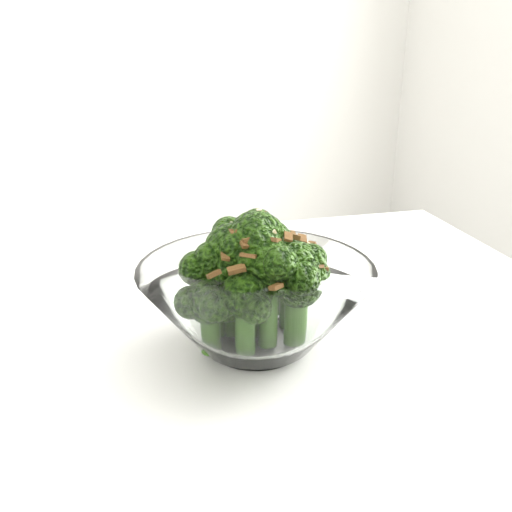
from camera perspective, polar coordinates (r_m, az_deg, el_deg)
name	(u,v)px	position (r m, az deg, el deg)	size (l,w,h in m)	color
broccoli_dish	(257,295)	(0.51, 0.06, -3.95)	(0.21, 0.21, 0.13)	white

